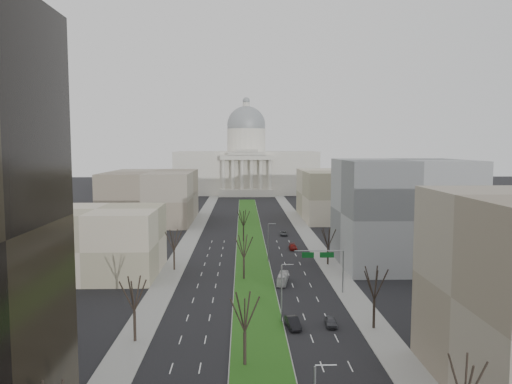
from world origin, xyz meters
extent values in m
plane|color=black|center=(0.00, 120.00, 0.00)|extent=(600.00, 600.00, 0.00)
cube|color=#999993|center=(0.00, 119.00, 0.07)|extent=(8.00, 222.00, 0.15)
cube|color=#1E4D14|center=(0.00, 119.00, 0.17)|extent=(7.70, 221.70, 0.06)
cube|color=gray|center=(-17.50, 95.00, 0.07)|extent=(5.00, 330.00, 0.15)
cube|color=gray|center=(17.50, 95.00, 0.07)|extent=(5.00, 330.00, 0.15)
cube|color=beige|center=(0.00, 270.00, 12.00)|extent=(80.00, 40.00, 24.00)
cube|color=beige|center=(0.00, 247.00, 2.00)|extent=(30.00, 6.00, 4.00)
cube|color=beige|center=(0.00, 247.00, 21.00)|extent=(28.00, 5.00, 2.50)
cube|color=beige|center=(0.00, 247.00, 23.00)|extent=(20.00, 5.00, 1.80)
cube|color=beige|center=(0.00, 247.00, 24.60)|extent=(12.00, 5.00, 1.60)
cylinder|color=beige|center=(0.00, 270.00, 30.00)|extent=(22.00, 22.00, 14.00)
sphere|color=gray|center=(0.00, 270.00, 39.00)|extent=(22.00, 22.00, 22.00)
cylinder|color=beige|center=(0.00, 270.00, 50.00)|extent=(4.00, 4.00, 4.00)
sphere|color=gray|center=(0.00, 270.00, 53.00)|extent=(4.00, 4.00, 4.00)
cylinder|color=beige|center=(-12.50, 247.00, 12.00)|extent=(2.00, 2.00, 16.00)
cylinder|color=beige|center=(-7.50, 247.00, 12.00)|extent=(2.00, 2.00, 16.00)
cylinder|color=beige|center=(-2.50, 247.00, 12.00)|extent=(2.00, 2.00, 16.00)
cylinder|color=beige|center=(2.50, 247.00, 12.00)|extent=(2.00, 2.00, 16.00)
cylinder|color=beige|center=(7.50, 247.00, 12.00)|extent=(2.00, 2.00, 16.00)
cylinder|color=beige|center=(12.50, 247.00, 12.00)|extent=(2.00, 2.00, 16.00)
cube|color=tan|center=(-33.00, 85.00, 7.00)|extent=(26.00, 22.00, 14.00)
cube|color=slate|center=(34.00, 92.00, 12.00)|extent=(28.00, 26.00, 24.00)
cube|color=gray|center=(-35.00, 160.00, 9.00)|extent=(30.00, 40.00, 18.00)
cube|color=tan|center=(35.00, 165.00, 9.00)|extent=(30.00, 40.00, 18.00)
cylinder|color=black|center=(-17.20, 48.00, 2.16)|extent=(0.40, 0.40, 4.32)
cylinder|color=black|center=(-17.20, 88.00, 2.11)|extent=(0.40, 0.40, 4.22)
cylinder|color=black|center=(17.20, 52.00, 2.21)|extent=(0.40, 0.40, 4.42)
cylinder|color=black|center=(17.20, 92.00, 2.02)|extent=(0.40, 0.40, 4.03)
cylinder|color=black|center=(-2.00, 40.00, 2.16)|extent=(0.40, 0.40, 4.32)
cylinder|color=black|center=(-2.00, 80.00, 2.16)|extent=(0.40, 0.40, 4.32)
cylinder|color=black|center=(-2.00, 120.00, 2.16)|extent=(0.40, 0.40, 4.32)
cylinder|color=gray|center=(4.60, 20.00, 9.10)|extent=(1.80, 0.12, 0.12)
cylinder|color=gray|center=(3.70, 55.00, 4.50)|extent=(0.20, 0.20, 9.00)
cylinder|color=gray|center=(4.60, 55.00, 9.10)|extent=(1.80, 0.12, 0.12)
cylinder|color=gray|center=(3.70, 95.00, 4.50)|extent=(0.20, 0.20, 9.00)
cylinder|color=gray|center=(4.60, 95.00, 9.10)|extent=(1.80, 0.12, 0.12)
cylinder|color=gray|center=(16.20, 70.00, 4.00)|extent=(0.24, 0.24, 8.00)
cylinder|color=gray|center=(11.70, 70.00, 8.00)|extent=(9.00, 0.18, 0.18)
cube|color=#0C591E|center=(13.20, 70.08, 7.20)|extent=(2.60, 0.08, 1.00)
cube|color=#0C591E|center=(9.70, 70.08, 7.20)|extent=(2.20, 0.08, 1.00)
imported|color=#45464C|center=(11.04, 53.32, 0.68)|extent=(1.74, 4.03, 1.35)
imported|color=black|center=(5.24, 52.75, 0.80)|extent=(2.26, 5.03, 1.60)
imported|color=maroon|center=(10.95, 109.15, 0.70)|extent=(1.98, 4.81, 1.39)
imported|color=#474B4E|center=(10.25, 130.00, 0.64)|extent=(2.37, 4.72, 1.28)
imported|color=white|center=(5.66, 76.84, 1.00)|extent=(2.89, 7.37, 2.00)
camera|label=1|loc=(-2.23, -19.37, 27.07)|focal=35.00mm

